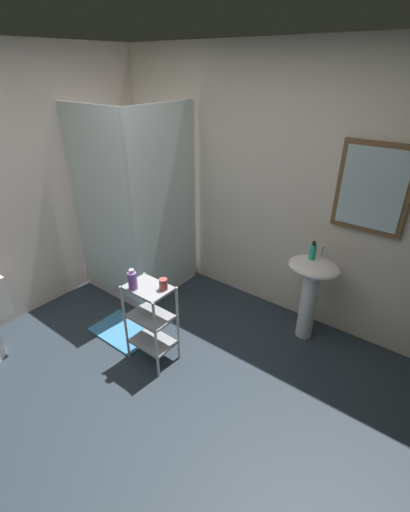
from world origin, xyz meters
TOP-DOWN VIEW (x-y plane):
  - ground_plane at (0.00, 0.00)m, footprint 4.20×4.20m
  - wall_back at (0.01, 1.85)m, footprint 4.20×0.14m
  - shower_stall at (-1.23, 1.18)m, footprint 0.92×0.92m
  - pedestal_sink at (0.63, 1.52)m, footprint 0.46×0.37m
  - sink_faucet at (0.63, 1.64)m, footprint 0.03×0.03m
  - storage_cart at (-0.29, 0.42)m, footprint 0.38×0.28m
  - hand_soap_bottle at (0.59, 1.53)m, footprint 0.06×0.06m
  - conditioner_bottle_purple at (-0.37, 0.34)m, footprint 0.07×0.07m
  - rinse_cup at (-0.17, 0.48)m, footprint 0.07×0.07m
  - bath_mat at (-0.77, 0.48)m, footprint 0.60×0.40m

SIDE VIEW (x-z plane):
  - ground_plane at x=0.00m, z-range -0.02..0.00m
  - bath_mat at x=-0.77m, z-range 0.00..0.02m
  - storage_cart at x=-0.29m, z-range 0.07..0.81m
  - shower_stall at x=-1.23m, z-range -0.54..1.46m
  - pedestal_sink at x=0.63m, z-range 0.17..0.98m
  - rinse_cup at x=-0.17m, z-range 0.74..0.83m
  - conditioner_bottle_purple at x=-0.37m, z-range 0.73..0.90m
  - sink_faucet at x=0.63m, z-range 0.81..0.91m
  - hand_soap_bottle at x=0.59m, z-range 0.80..0.97m
  - wall_back at x=0.01m, z-range 0.00..2.50m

